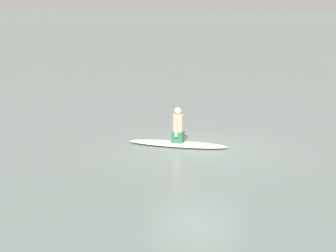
# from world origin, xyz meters

# --- Properties ---
(ground_plane) EXTENTS (400.00, 400.00, 0.00)m
(ground_plane) POSITION_xyz_m (0.00, 0.00, 0.00)
(ground_plane) COLOR slate
(surfboard) EXTENTS (3.09, 1.56, 0.11)m
(surfboard) POSITION_xyz_m (-0.64, -0.01, 0.05)
(surfboard) COLOR silver
(surfboard) RESTS_ON ground
(person_paddler) EXTENTS (0.41, 0.46, 1.05)m
(person_paddler) POSITION_xyz_m (-0.64, -0.01, 0.58)
(person_paddler) COLOR #26664C
(person_paddler) RESTS_ON surfboard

